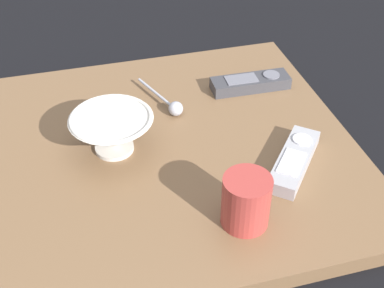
{
  "coord_description": "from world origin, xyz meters",
  "views": [
    {
      "loc": [
        -0.16,
        -0.72,
        0.64
      ],
      "look_at": [
        0.03,
        -0.03,
        0.05
      ],
      "focal_mm": 47.58,
      "sensor_mm": 36.0,
      "label": 1
    }
  ],
  "objects_px": {
    "cereal_bowl": "(112,131)",
    "tv_remote_near": "(294,160)",
    "teaspoon": "(173,106)",
    "tv_remote_far": "(251,83)",
    "coffee_mug": "(246,201)"
  },
  "relations": [
    {
      "from": "coffee_mug",
      "to": "tv_remote_near",
      "type": "height_order",
      "value": "coffee_mug"
    },
    {
      "from": "cereal_bowl",
      "to": "teaspoon",
      "type": "bearing_deg",
      "value": 33.14
    },
    {
      "from": "cereal_bowl",
      "to": "coffee_mug",
      "type": "xyz_separation_m",
      "value": [
        0.17,
        -0.23,
        0.0
      ]
    },
    {
      "from": "teaspoon",
      "to": "tv_remote_near",
      "type": "distance_m",
      "value": 0.27
    },
    {
      "from": "cereal_bowl",
      "to": "teaspoon",
      "type": "height_order",
      "value": "cereal_bowl"
    },
    {
      "from": "coffee_mug",
      "to": "tv_remote_near",
      "type": "distance_m",
      "value": 0.17
    },
    {
      "from": "cereal_bowl",
      "to": "tv_remote_near",
      "type": "xyz_separation_m",
      "value": [
        0.3,
        -0.13,
        -0.03
      ]
    },
    {
      "from": "coffee_mug",
      "to": "tv_remote_near",
      "type": "bearing_deg",
      "value": 37.9
    },
    {
      "from": "cereal_bowl",
      "to": "tv_remote_far",
      "type": "xyz_separation_m",
      "value": [
        0.31,
        0.13,
        -0.03
      ]
    },
    {
      "from": "tv_remote_near",
      "to": "coffee_mug",
      "type": "bearing_deg",
      "value": -142.1
    },
    {
      "from": "cereal_bowl",
      "to": "teaspoon",
      "type": "xyz_separation_m",
      "value": [
        0.13,
        0.09,
        -0.03
      ]
    },
    {
      "from": "teaspoon",
      "to": "tv_remote_far",
      "type": "relative_size",
      "value": 0.84
    },
    {
      "from": "coffee_mug",
      "to": "tv_remote_far",
      "type": "distance_m",
      "value": 0.39
    },
    {
      "from": "cereal_bowl",
      "to": "tv_remote_far",
      "type": "bearing_deg",
      "value": 22.39
    },
    {
      "from": "cereal_bowl",
      "to": "teaspoon",
      "type": "distance_m",
      "value": 0.16
    }
  ]
}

